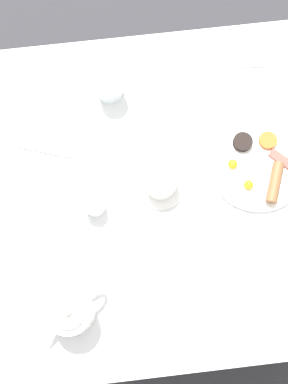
% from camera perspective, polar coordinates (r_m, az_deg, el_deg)
% --- Properties ---
extents(ground_plane, '(8.00, 8.00, 0.00)m').
position_cam_1_polar(ground_plane, '(2.15, 0.00, -4.77)').
color(ground_plane, '#333338').
extents(table, '(0.92, 1.04, 0.75)m').
position_cam_1_polar(table, '(1.49, 0.00, -0.85)').
color(table, silver).
rests_on(table, ground_plane).
extents(breakfast_plate, '(0.26, 0.26, 0.04)m').
position_cam_1_polar(breakfast_plate, '(1.45, 12.02, 2.85)').
color(breakfast_plate, white).
rests_on(breakfast_plate, table).
extents(teapot_near, '(0.12, 0.18, 0.12)m').
position_cam_1_polar(teapot_near, '(1.33, -7.74, -12.57)').
color(teapot_near, white).
rests_on(teapot_near, table).
extents(teacup_with_saucer_left, '(0.13, 0.13, 0.07)m').
position_cam_1_polar(teacup_with_saucer_left, '(1.39, 1.80, 1.01)').
color(teacup_with_saucer_left, white).
rests_on(teacup_with_saucer_left, table).
extents(water_glass_tall, '(0.07, 0.07, 0.10)m').
position_cam_1_polar(water_glass_tall, '(1.46, -3.77, 11.41)').
color(water_glass_tall, white).
rests_on(water_glass_tall, table).
extents(creamer_jug, '(0.08, 0.05, 0.06)m').
position_cam_1_polar(creamer_jug, '(1.38, -5.32, -1.32)').
color(creamer_jug, white).
rests_on(creamer_jug, table).
extents(napkin_folded, '(0.19, 0.21, 0.01)m').
position_cam_1_polar(napkin_folded, '(1.48, -9.68, 6.75)').
color(napkin_folded, white).
rests_on(napkin_folded, table).
extents(fork_by_plate, '(0.16, 0.11, 0.00)m').
position_cam_1_polar(fork_by_plate, '(1.52, 6.02, 10.96)').
color(fork_by_plate, silver).
rests_on(fork_by_plate, table).
extents(knife_by_plate, '(0.12, 0.17, 0.00)m').
position_cam_1_polar(knife_by_plate, '(1.38, 3.72, -10.17)').
color(knife_by_plate, silver).
rests_on(knife_by_plate, table).
extents(spoon_for_tea, '(0.03, 0.14, 0.00)m').
position_cam_1_polar(spoon_for_tea, '(1.58, 12.75, 13.10)').
color(spoon_for_tea, silver).
rests_on(spoon_for_tea, table).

